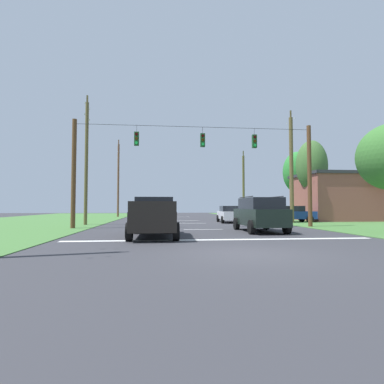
{
  "coord_description": "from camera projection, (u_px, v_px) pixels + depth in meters",
  "views": [
    {
      "loc": [
        -2.7,
        -9.55,
        1.5
      ],
      "look_at": [
        -0.64,
        10.71,
        2.44
      ],
      "focal_mm": 28.64,
      "sensor_mm": 36.0,
      "label": 1
    }
  ],
  "objects": [
    {
      "name": "utility_pole_mid_left",
      "position": [
        86.0,
        159.0,
        24.33
      ],
      "size": [
        0.26,
        1.69,
        10.39
      ],
      "color": "brown",
      "rests_on": "ground"
    },
    {
      "name": "distant_car_oncoming",
      "position": [
        291.0,
        214.0,
        28.44
      ],
      "size": [
        4.38,
        2.17,
        1.52
      ],
      "color": "navy",
      "rests_on": "ground"
    },
    {
      "name": "lane_dash_1",
      "position": [
        192.0,
        223.0,
        26.78
      ],
      "size": [
        2.5,
        0.15,
        0.01
      ],
      "primitive_type": "cube",
      "rotation": [
        0.0,
        0.0,
        1.57
      ],
      "color": "white",
      "rests_on": "ground"
    },
    {
      "name": "utility_pole_mid_right",
      "position": [
        291.0,
        169.0,
        27.41
      ],
      "size": [
        0.34,
        1.77,
        10.15
      ],
      "color": "brown",
      "rests_on": "ground"
    },
    {
      "name": "tree_roadside_left",
      "position": [
        312.0,
        166.0,
        31.15
      ],
      "size": [
        3.09,
        3.09,
        8.21
      ],
      "color": "brown",
      "rests_on": "ground"
    },
    {
      "name": "shoulder_grass_right",
      "position": [
        373.0,
        223.0,
        26.16
      ],
      "size": [
        16.0,
        80.0,
        0.03
      ],
      "primitive_type": "cube",
      "color": "#427236",
      "rests_on": "ground"
    },
    {
      "name": "ground_plane",
      "position": [
        246.0,
        253.0,
        9.7
      ],
      "size": [
        120.0,
        120.0,
        0.0
      ],
      "primitive_type": "plane",
      "color": "#333338"
    },
    {
      "name": "tree_roadside_right",
      "position": [
        297.0,
        173.0,
        35.84
      ],
      "size": [
        3.25,
        3.25,
        7.88
      ],
      "color": "brown",
      "rests_on": "ground"
    },
    {
      "name": "pickup_truck",
      "position": [
        154.0,
        217.0,
        15.1
      ],
      "size": [
        2.29,
        5.4,
        1.95
      ],
      "color": "black",
      "rests_on": "ground"
    },
    {
      "name": "lane_dash_2",
      "position": [
        187.0,
        221.0,
        31.71
      ],
      "size": [
        2.5,
        0.15,
        0.01
      ],
      "primitive_type": "cube",
      "rotation": [
        0.0,
        0.0,
        1.57
      ],
      "color": "white",
      "rests_on": "ground"
    },
    {
      "name": "overhead_signal_span",
      "position": [
        197.0,
        169.0,
        21.45
      ],
      "size": [
        16.93,
        0.31,
        7.4
      ],
      "color": "brown",
      "rests_on": "ground"
    },
    {
      "name": "utility_pole_far_left",
      "position": [
        118.0,
        178.0,
        42.63
      ],
      "size": [
        0.27,
        1.7,
        10.81
      ],
      "color": "brown",
      "rests_on": "ground"
    },
    {
      "name": "distant_car_crossing_white",
      "position": [
        230.0,
        214.0,
        28.03
      ],
      "size": [
        2.17,
        4.38,
        1.52
      ],
      "color": "silver",
      "rests_on": "ground"
    },
    {
      "name": "stop_bar_stripe",
      "position": [
        222.0,
        240.0,
        13.64
      ],
      "size": [
        13.99,
        0.45,
        0.01
      ],
      "primitive_type": "cube",
      "color": "white",
      "rests_on": "ground"
    },
    {
      "name": "suv_black",
      "position": [
        260.0,
        214.0,
        17.94
      ],
      "size": [
        2.21,
        4.8,
        2.05
      ],
      "color": "black",
      "rests_on": "ground"
    },
    {
      "name": "lane_dash_3",
      "position": [
        180.0,
        217.0,
        42.87
      ],
      "size": [
        2.5,
        0.15,
        0.01
      ],
      "primitive_type": "cube",
      "rotation": [
        0.0,
        0.0,
        1.57
      ],
      "color": "white",
      "rests_on": "ground"
    },
    {
      "name": "roadside_store",
      "position": [
        359.0,
        197.0,
        32.12
      ],
      "size": [
        12.8,
        7.53,
        4.89
      ],
      "color": "brown",
      "rests_on": "ground"
    },
    {
      "name": "utility_pole_far_right",
      "position": [
        243.0,
        185.0,
        43.31
      ],
      "size": [
        0.32,
        1.88,
        9.38
      ],
      "color": "brown",
      "rests_on": "ground"
    },
    {
      "name": "lane_dash_0",
      "position": [
        203.0,
        229.0,
        19.6
      ],
      "size": [
        2.5,
        0.15,
        0.01
      ],
      "primitive_type": "cube",
      "rotation": [
        0.0,
        0.0,
        1.57
      ],
      "color": "white",
      "rests_on": "ground"
    }
  ]
}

